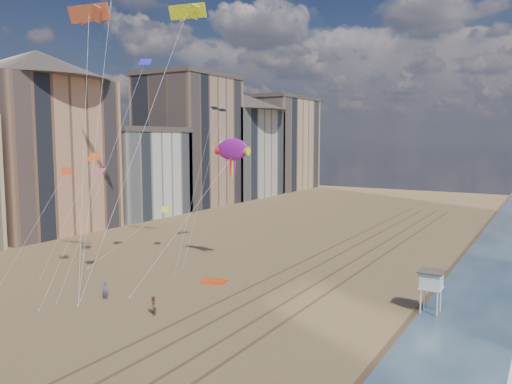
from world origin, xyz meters
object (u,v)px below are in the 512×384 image
lifeguard_stand (431,281)px  grounded_kite (214,281)px  kite_flyer_b (153,306)px  kite_flyer_a (105,291)px  show_kite (232,150)px

lifeguard_stand → grounded_kite: lifeguard_stand is taller
kite_flyer_b → kite_flyer_a: bearing=-132.7°
lifeguard_stand → kite_flyer_b: bearing=-147.9°
lifeguard_stand → grounded_kite: 21.30m
kite_flyer_b → lifeguard_stand: bearing=86.2°
kite_flyer_a → grounded_kite: bearing=18.6°
kite_flyer_a → show_kite: bearing=32.8°
grounded_kite → show_kite: bearing=86.6°
grounded_kite → kite_flyer_a: 11.04m
grounded_kite → kite_flyer_b: bearing=-100.7°
show_kite → kite_flyer_a: (-4.08, -15.06, -12.73)m
show_kite → kite_flyer_b: size_ratio=11.49×
grounded_kite → kite_flyer_b: size_ratio=1.49×
grounded_kite → kite_flyer_a: bearing=-136.2°
lifeguard_stand → kite_flyer_a: (-26.41, -11.73, -1.99)m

